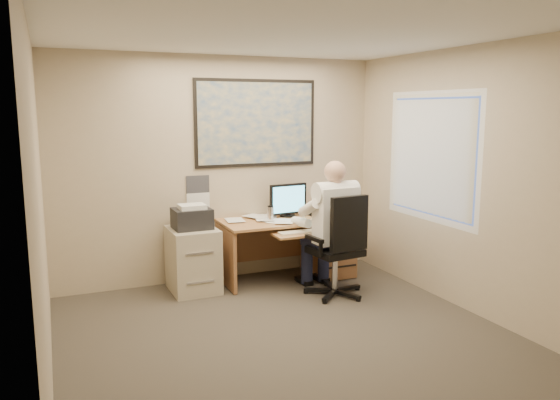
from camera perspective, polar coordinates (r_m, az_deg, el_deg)
name	(u,v)px	position (r m, az deg, el deg)	size (l,w,h in m)	color
room_shell	(300,196)	(4.56, 2.15, 0.38)	(4.00, 4.50, 2.70)	#3B362D
desk	(310,240)	(6.86, 3.16, -4.24)	(1.60, 0.97, 1.15)	#B8834F
world_map	(256,123)	(6.74, -2.48, 8.03)	(1.56, 0.03, 1.06)	#1E4C93
wall_calendar	(198,193)	(6.59, -8.56, 0.73)	(0.28, 0.01, 0.42)	white
window_blinds	(431,157)	(6.26, 15.50, 4.37)	(0.06, 1.40, 1.30)	beige
filing_cabinet	(193,254)	(6.35, -9.09, -5.57)	(0.53, 0.63, 1.01)	#B9AE95
office_chair	(337,267)	(6.14, 5.95, -6.96)	(0.76, 0.76, 1.16)	black
person	(334,229)	(6.11, 5.68, -2.99)	(0.64, 0.92, 1.51)	white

